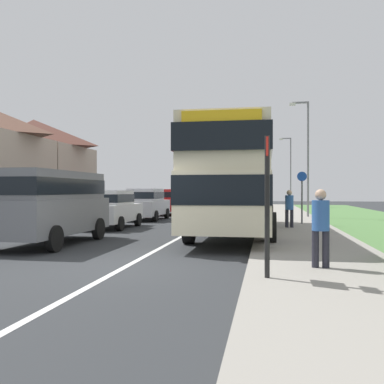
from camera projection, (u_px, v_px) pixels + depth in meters
The scene contains 15 objects.
ground_plane at pixel (127, 266), 9.36m from camera, with size 120.00×120.00×0.00m, color #2D3033.
lane_marking_centre at pixel (191, 232), 17.24m from camera, with size 0.14×60.00×0.01m, color silver.
pavement_near_side at pixel (303, 237), 14.55m from camera, with size 3.20×68.00×0.12m, color gray.
double_decker_bus at pixel (236, 177), 16.10m from camera, with size 2.80×11.15×3.70m.
parked_van_grey at pixel (50, 201), 13.13m from camera, with size 2.11×4.92×2.23m.
parked_car_white at pixel (110, 207), 18.78m from camera, with size 1.91×4.01×1.65m.
parked_car_silver at pixel (146, 203), 24.04m from camera, with size 1.88×4.21×1.75m.
parked_car_red at pixel (170, 201), 29.23m from camera, with size 1.90×4.11×1.74m.
pedestrian_at_stop at pixel (321, 224), 8.51m from camera, with size 0.34×0.34×1.67m.
pedestrian_walking_away at pixel (289, 207), 17.83m from camera, with size 0.34×0.34×1.67m.
bus_stop_sign at pixel (267, 196), 7.53m from camera, with size 0.09×0.52×2.60m.
cycle_route_sign at pixel (302, 195), 19.89m from camera, with size 0.44×0.08×2.52m.
street_lamp_mid at pixel (306, 151), 25.31m from camera, with size 1.14×0.20×6.88m.
street_lamp_far at pixel (289, 167), 42.32m from camera, with size 1.14×0.20×6.84m.
house_terrace_far_side at pixel (7, 163), 29.27m from camera, with size 7.39×13.40×7.03m.
Camera 1 is at (2.99, -8.97, 1.64)m, focal length 40.34 mm.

